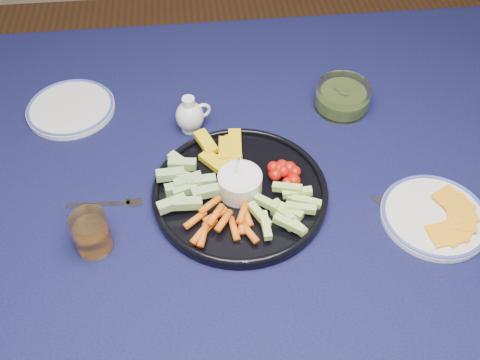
{
  "coord_description": "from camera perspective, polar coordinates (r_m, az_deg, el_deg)",
  "views": [
    {
      "loc": [
        -0.03,
        -0.74,
        1.55
      ],
      "look_at": [
        0.04,
        -0.08,
        0.79
      ],
      "focal_mm": 40.0,
      "sensor_mm": 36.0,
      "label": 1
    }
  ],
  "objects": [
    {
      "name": "juice_tumbler",
      "position": [
        0.98,
        -15.52,
        -5.61
      ],
      "size": [
        0.07,
        0.07,
        0.08
      ],
      "color": "white",
      "rests_on": "dining_table"
    },
    {
      "name": "fork_right",
      "position": [
        1.05,
        18.31,
        -4.19
      ],
      "size": [
        0.13,
        0.12,
        0.0
      ],
      "color": "silver",
      "rests_on": "dining_table"
    },
    {
      "name": "creamer_pitcher",
      "position": [
        1.15,
        -5.34,
        6.85
      ],
      "size": [
        0.08,
        0.06,
        0.08
      ],
      "color": "white",
      "rests_on": "dining_table"
    },
    {
      "name": "pickle_bowl",
      "position": [
        1.23,
        10.87,
        8.58
      ],
      "size": [
        0.12,
        0.12,
        0.06
      ],
      "color": "white",
      "rests_on": "dining_table"
    },
    {
      "name": "crudite_platter",
      "position": [
        1.02,
        -0.13,
        -1.06
      ],
      "size": [
        0.34,
        0.34,
        0.11
      ],
      "color": "black",
      "rests_on": "dining_table"
    },
    {
      "name": "dining_table",
      "position": [
        1.16,
        -2.49,
        -1.54
      ],
      "size": [
        1.67,
        1.07,
        0.75
      ],
      "color": "#4E291A",
      "rests_on": "ground"
    },
    {
      "name": "side_plate_extra",
      "position": [
        1.27,
        -17.61,
        7.34
      ],
      "size": [
        0.19,
        0.19,
        0.02
      ],
      "color": "white",
      "rests_on": "dining_table"
    },
    {
      "name": "fork_left",
      "position": [
        1.06,
        -13.6,
        -2.49
      ],
      "size": [
        0.15,
        0.02,
        0.0
      ],
      "color": "silver",
      "rests_on": "dining_table"
    },
    {
      "name": "cheese_plate",
      "position": [
        1.06,
        20.08,
        -3.53
      ],
      "size": [
        0.2,
        0.2,
        0.02
      ],
      "color": "white",
      "rests_on": "dining_table"
    }
  ]
}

